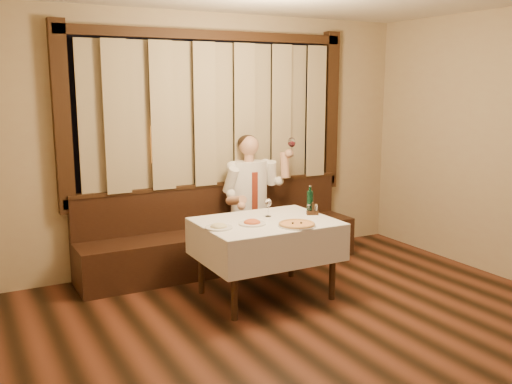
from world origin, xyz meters
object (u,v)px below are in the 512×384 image
banquette (221,240)px  dining_table (266,231)px  green_bottle (310,202)px  cruet_caddy (312,210)px  pasta_red (252,221)px  seated_man (253,192)px  pizza (297,224)px  pasta_cream (219,225)px

banquette → dining_table: size_ratio=2.52×
green_bottle → cruet_caddy: size_ratio=2.23×
pasta_red → green_bottle: 0.73m
cruet_caddy → seated_man: seated_man is taller
banquette → pizza: 1.42m
banquette → pasta_red: (-0.18, -1.09, 0.48)m
pasta_cream → seated_man: size_ratio=0.17×
pasta_red → cruet_caddy: 0.72m
banquette → green_bottle: size_ratio=11.17×
pasta_cream → seated_man: 1.32m
pizza → banquette: bearing=96.3°
pizza → pasta_cream: size_ratio=1.41×
seated_man → green_bottle: bearing=-78.7°
banquette → seated_man: seated_man is taller
banquette → cruet_caddy: (0.53, -1.02, 0.49)m
banquette → cruet_caddy: banquette is taller
pizza → green_bottle: green_bottle is taller
green_bottle → cruet_caddy: green_bottle is taller
pasta_red → cruet_caddy: size_ratio=1.98×
pizza → pasta_red: pasta_red is taller
seated_man → banquette: bearing=165.6°
banquette → dining_table: (0.00, -1.02, 0.34)m
banquette → cruet_caddy: size_ratio=24.93×
pasta_cream → dining_table: bearing=6.2°
dining_table → green_bottle: size_ratio=4.43×
banquette → pasta_red: 1.20m
cruet_caddy → seated_man: 0.95m
banquette → dining_table: 1.08m
pasta_red → green_bottle: size_ratio=0.89×
pasta_red → pasta_cream: 0.33m
pasta_cream → pizza: bearing=-21.2°
cruet_caddy → dining_table: bearing=-155.3°
pasta_red → dining_table: bearing=19.4°
banquette → dining_table: banquette is taller
green_bottle → pasta_red: bearing=-171.0°
dining_table → seated_man: 1.02m
green_bottle → cruet_caddy: bearing=-90.0°
pasta_cream → cruet_caddy: cruet_caddy is taller
pasta_cream → banquette: bearing=64.3°
pasta_cream → green_bottle: (1.05, 0.10, 0.09)m
pizza → seated_man: size_ratio=0.24×
seated_man → pasta_cream: bearing=-131.4°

